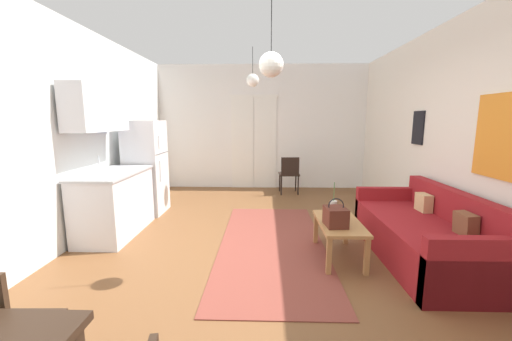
% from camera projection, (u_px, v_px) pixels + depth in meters
% --- Properties ---
extents(ground_plane, '(5.32, 7.87, 0.10)m').
position_uv_depth(ground_plane, '(259.00, 257.00, 3.68)').
color(ground_plane, brown).
extents(wall_back, '(4.92, 0.13, 2.81)m').
position_uv_depth(wall_back, '(262.00, 128.00, 7.07)').
color(wall_back, white).
rests_on(wall_back, ground_plane).
extents(wall_right, '(0.12, 7.47, 2.81)m').
position_uv_depth(wall_right, '(477.00, 136.00, 3.37)').
color(wall_right, silver).
rests_on(wall_right, ground_plane).
extents(wall_left, '(0.12, 7.47, 2.81)m').
position_uv_depth(wall_left, '(50.00, 135.00, 3.51)').
color(wall_left, silver).
rests_on(wall_left, ground_plane).
extents(area_rug, '(1.31, 3.06, 0.01)m').
position_uv_depth(area_rug, '(272.00, 244.00, 3.93)').
color(area_rug, brown).
rests_on(area_rug, ground_plane).
extents(couch, '(0.90, 1.98, 0.80)m').
position_uv_depth(couch, '(427.00, 236.00, 3.48)').
color(couch, maroon).
rests_on(couch, ground_plane).
extents(coffee_table, '(0.47, 0.90, 0.44)m').
position_uv_depth(coffee_table, '(339.00, 227.00, 3.51)').
color(coffee_table, '#A87542').
rests_on(coffee_table, ground_plane).
extents(bamboo_vase, '(0.08, 0.08, 0.44)m').
position_uv_depth(bamboo_vase, '(333.00, 210.00, 3.55)').
color(bamboo_vase, beige).
rests_on(bamboo_vase, coffee_table).
extents(handbag, '(0.24, 0.28, 0.31)m').
position_uv_depth(handbag, '(336.00, 216.00, 3.33)').
color(handbag, '#512319').
rests_on(handbag, coffee_table).
extents(refrigerator, '(0.59, 0.65, 1.57)m').
position_uv_depth(refrigerator, '(146.00, 167.00, 5.18)').
color(refrigerator, white).
rests_on(refrigerator, ground_plane).
extents(kitchen_counter, '(0.64, 1.29, 2.03)m').
position_uv_depth(kitchen_counter, '(111.00, 181.00, 4.20)').
color(kitchen_counter, silver).
rests_on(kitchen_counter, ground_plane).
extents(accent_chair, '(0.44, 0.42, 0.81)m').
position_uv_depth(accent_chair, '(289.00, 173.00, 6.55)').
color(accent_chair, black).
rests_on(accent_chair, ground_plane).
extents(pendant_lamp_near, '(0.24, 0.24, 0.83)m').
position_uv_depth(pendant_lamp_near, '(271.00, 65.00, 2.90)').
color(pendant_lamp_near, black).
extents(pendant_lamp_far, '(0.22, 0.22, 0.67)m').
position_uv_depth(pendant_lamp_far, '(253.00, 80.00, 5.29)').
color(pendant_lamp_far, black).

